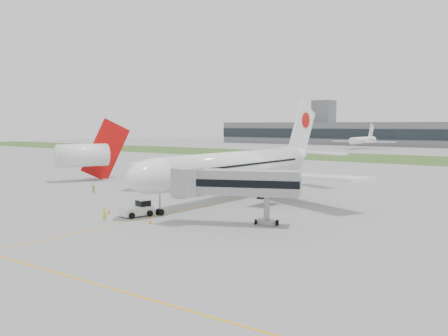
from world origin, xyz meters
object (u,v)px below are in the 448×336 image
Objects in this scene: pushback_tug at (138,209)px; ground_crew_near at (105,214)px; airliner at (240,165)px; jet_bridge at (234,183)px; neighbor_aircraft at (86,155)px.

pushback_tug is 2.52× the size of ground_crew_near.
airliner is 22.66m from jet_bridge.
ground_crew_near is at bearing -85.30° from pushback_tug.
jet_bridge is at bearing 2.99° from neighbor_aircraft.
neighbor_aircraft reaches higher than ground_crew_near.
pushback_tug is 0.26× the size of neighbor_aircraft.
jet_bridge is at bearing -162.59° from ground_crew_near.
jet_bridge is (14.16, 2.92, 4.29)m from pushback_tug.
airliner is 2.95× the size of neighbor_aircraft.
pushback_tug is at bearing -110.03° from ground_crew_near.
neighbor_aircraft is at bearing 135.92° from jet_bridge.
airliner reaches higher than jet_bridge.
neighbor_aircraft is at bearing -46.91° from ground_crew_near.
jet_bridge is (12.11, -19.15, -0.37)m from airliner.
neighbor_aircraft is (-55.04, 20.78, 0.61)m from jet_bridge.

